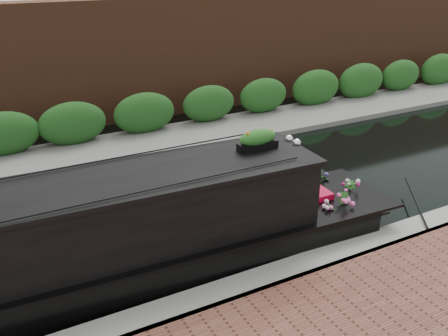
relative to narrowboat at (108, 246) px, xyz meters
name	(u,v)px	position (x,y,z in m)	size (l,w,h in m)	color
ground	(138,221)	(1.15, 1.90, -0.76)	(80.00, 80.00, 0.00)	black
near_bank_coping	(206,309)	(1.15, -1.40, -0.76)	(40.00, 0.60, 0.50)	gray
far_bank_path	(88,157)	(1.15, 6.10, -0.76)	(40.00, 2.40, 0.34)	slate
far_hedge	(80,147)	(1.15, 7.00, -0.76)	(40.00, 1.10, 2.80)	#1D4D19
far_brick_wall	(65,127)	(1.15, 9.10, -0.76)	(40.00, 1.00, 8.00)	#562F1D
narrowboat	(108,246)	(0.00, 0.00, 0.00)	(10.94, 2.43, 2.56)	black
rope_fender	(362,204)	(5.77, 0.00, -0.61)	(0.29, 0.29, 0.34)	olive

